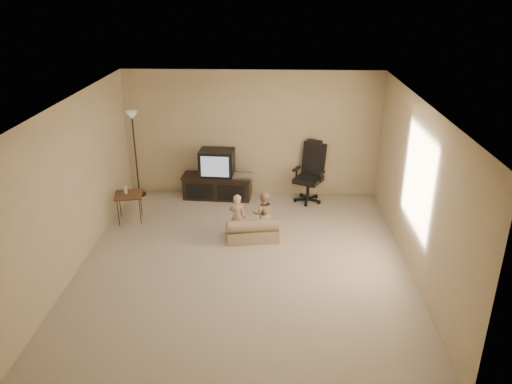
% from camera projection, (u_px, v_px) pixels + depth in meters
% --- Properties ---
extents(floor, '(5.50, 5.50, 0.00)m').
position_uv_depth(floor, '(244.00, 262.00, 7.75)').
color(floor, '#C3B09B').
rests_on(floor, ground).
extents(room_shell, '(5.50, 5.50, 5.50)m').
position_uv_depth(room_shell, '(243.00, 170.00, 7.16)').
color(room_shell, silver).
rests_on(room_shell, floor).
extents(tv_stand, '(1.41, 0.60, 0.99)m').
position_uv_depth(tv_stand, '(218.00, 178.00, 9.91)').
color(tv_stand, black).
rests_on(tv_stand, floor).
extents(office_chair, '(0.75, 0.76, 1.20)m').
position_uv_depth(office_chair, '(310.00, 180.00, 9.77)').
color(office_chair, black).
rests_on(office_chair, floor).
extents(side_table, '(0.56, 0.56, 0.71)m').
position_uv_depth(side_table, '(128.00, 195.00, 8.89)').
color(side_table, brown).
rests_on(side_table, floor).
extents(floor_lamp, '(0.27, 0.27, 1.73)m').
position_uv_depth(floor_lamp, '(134.00, 135.00, 9.69)').
color(floor_lamp, black).
rests_on(floor_lamp, floor).
extents(child_sofa, '(0.92, 0.61, 0.42)m').
position_uv_depth(child_sofa, '(252.00, 231.00, 8.34)').
color(child_sofa, gray).
rests_on(child_sofa, floor).
extents(toddler_left, '(0.34, 0.28, 0.80)m').
position_uv_depth(toddler_left, '(237.00, 216.00, 8.32)').
color(toddler_left, '#D7AD86').
rests_on(toddler_left, floor).
extents(toddler_right, '(0.38, 0.21, 0.78)m').
position_uv_depth(toddler_right, '(264.00, 214.00, 8.44)').
color(toddler_right, '#D7AD86').
rests_on(toddler_right, floor).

